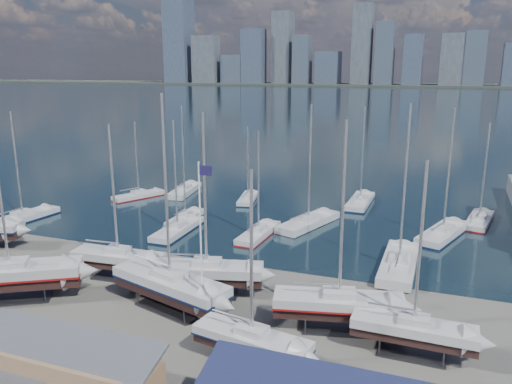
% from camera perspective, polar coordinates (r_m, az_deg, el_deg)
% --- Properties ---
extents(ground, '(1400.00, 1400.00, 0.00)m').
position_cam_1_polar(ground, '(44.34, -9.00, -12.48)').
color(ground, '#605E59').
rests_on(ground, ground).
extents(water, '(1400.00, 600.00, 0.40)m').
position_cam_1_polar(water, '(345.55, 17.23, 10.03)').
color(water, '#192E3A').
rests_on(water, ground).
extents(far_shore, '(1400.00, 80.00, 2.20)m').
position_cam_1_polar(far_shore, '(605.02, 18.79, 11.45)').
color(far_shore, '#2D332D').
rests_on(far_shore, ground).
extents(skyline, '(639.14, 43.80, 107.69)m').
position_cam_1_polar(skyline, '(599.13, 18.29, 15.11)').
color(skyline, '#475166').
rests_on(skyline, far_shore).
extents(sailboat_cradle_1, '(11.87, 8.95, 18.92)m').
position_cam_1_polar(sailboat_cradle_1, '(48.62, -26.27, -8.52)').
color(sailboat_cradle_1, '#2D2D33').
rests_on(sailboat_cradle_1, ground).
extents(sailboat_cradle_2, '(9.16, 3.16, 14.79)m').
position_cam_1_polar(sailboat_cradle_2, '(49.70, -15.47, -7.32)').
color(sailboat_cradle_2, '#2D2D33').
rests_on(sailboat_cradle_2, ground).
extents(sailboat_cradle_3, '(11.53, 6.11, 17.80)m').
position_cam_1_polar(sailboat_cradle_3, '(42.60, -9.78, -10.44)').
color(sailboat_cradle_3, '#2D2D33').
rests_on(sailboat_cradle_3, ground).
extents(sailboat_cradle_4, '(10.27, 5.21, 16.14)m').
position_cam_1_polar(sailboat_cradle_4, '(44.92, -5.64, -9.08)').
color(sailboat_cradle_4, '#2D2D33').
rests_on(sailboat_cradle_4, ground).
extents(sailboat_cradle_5, '(8.58, 3.69, 13.62)m').
position_cam_1_polar(sailboat_cradle_5, '(34.70, -0.50, -16.63)').
color(sailboat_cradle_5, '#2D2D33').
rests_on(sailboat_cradle_5, ground).
extents(sailboat_cradle_6, '(10.38, 4.98, 16.16)m').
position_cam_1_polar(sailboat_cradle_6, '(39.55, 9.44, -12.56)').
color(sailboat_cradle_6, '#2D2D33').
rests_on(sailboat_cradle_6, ground).
extents(sailboat_cradle_7, '(8.47, 2.53, 13.92)m').
position_cam_1_polar(sailboat_cradle_7, '(37.52, 17.53, -14.79)').
color(sailboat_cradle_7, '#2D2D33').
rests_on(sailboat_cradle_7, ground).
extents(sailboat_moored_0, '(3.93, 10.33, 15.07)m').
position_cam_1_polar(sailboat_moored_0, '(72.79, -25.08, -2.79)').
color(sailboat_moored_0, black).
rests_on(sailboat_moored_0, water).
extents(sailboat_moored_1, '(5.90, 8.44, 12.42)m').
position_cam_1_polar(sailboat_moored_1, '(79.65, -13.25, -0.47)').
color(sailboat_moored_1, black).
rests_on(sailboat_moored_1, water).
extents(sailboat_moored_2, '(4.27, 10.06, 14.71)m').
position_cam_1_polar(sailboat_moored_2, '(81.14, -8.18, 0.04)').
color(sailboat_moored_2, black).
rests_on(sailboat_moored_2, water).
extents(sailboat_moored_3, '(2.95, 9.72, 14.44)m').
position_cam_1_polar(sailboat_moored_3, '(61.95, -8.95, -4.39)').
color(sailboat_moored_3, black).
rests_on(sailboat_moored_3, water).
extents(sailboat_moored_4, '(2.33, 7.82, 11.75)m').
position_cam_1_polar(sailboat_moored_4, '(66.76, -8.06, -2.99)').
color(sailboat_moored_4, black).
rests_on(sailboat_moored_4, water).
extents(sailboat_moored_5, '(3.74, 8.18, 11.80)m').
position_cam_1_polar(sailboat_moored_5, '(75.88, -0.92, -0.80)').
color(sailboat_moored_5, black).
rests_on(sailboat_moored_5, water).
extents(sailboat_moored_6, '(2.87, 8.99, 13.29)m').
position_cam_1_polar(sailboat_moored_6, '(59.96, 0.28, -4.84)').
color(sailboat_moored_6, black).
rests_on(sailboat_moored_6, water).
extents(sailboat_moored_7, '(6.26, 11.11, 16.17)m').
position_cam_1_polar(sailboat_moored_7, '(64.18, 6.00, -3.63)').
color(sailboat_moored_7, black).
rests_on(sailboat_moored_7, water).
extents(sailboat_moored_8, '(3.01, 10.12, 15.06)m').
position_cam_1_polar(sailboat_moored_8, '(75.30, 11.82, -1.22)').
color(sailboat_moored_8, black).
rests_on(sailboat_moored_8, water).
extents(sailboat_moored_9, '(3.36, 11.49, 17.28)m').
position_cam_1_polar(sailboat_moored_9, '(52.62, 16.02, -8.12)').
color(sailboat_moored_9, black).
rests_on(sailboat_moored_9, water).
extents(sailboat_moored_10, '(6.37, 11.12, 16.05)m').
position_cam_1_polar(sailboat_moored_10, '(63.80, 20.57, -4.59)').
color(sailboat_moored_10, black).
rests_on(sailboat_moored_10, water).
extents(sailboat_moored_11, '(4.29, 9.49, 13.70)m').
position_cam_1_polar(sailboat_moored_11, '(71.04, 24.14, -3.08)').
color(sailboat_moored_11, black).
rests_on(sailboat_moored_11, water).
extents(car_b, '(4.83, 2.08, 1.55)m').
position_cam_1_polar(car_b, '(36.47, -16.98, -17.80)').
color(car_b, gray).
rests_on(car_b, ground).
extents(car_c, '(3.96, 6.06, 1.55)m').
position_cam_1_polar(car_c, '(37.40, -18.90, -17.11)').
color(car_c, gray).
rests_on(car_c, ground).
extents(flagpole, '(1.14, 0.12, 12.90)m').
position_cam_1_polar(flagpole, '(38.52, -6.24, -4.47)').
color(flagpole, white).
rests_on(flagpole, ground).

